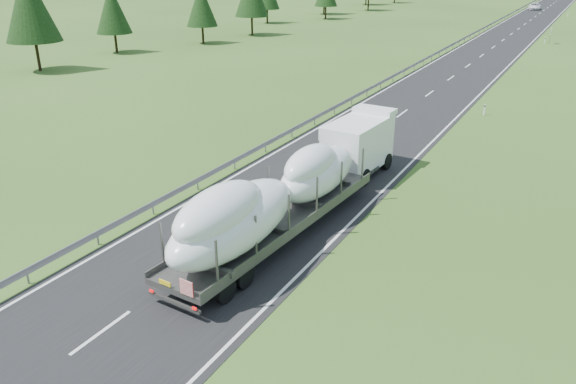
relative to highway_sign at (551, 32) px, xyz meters
The scene contains 7 objects.
ground 80.34m from the highway_sign, 95.14° to the right, with size 400.00×400.00×0.00m, color #32521B.
road_surface 21.33m from the highway_sign, 109.80° to the left, with size 10.00×400.00×0.02m, color black.
guardrail 23.57m from the highway_sign, 122.08° to the left, with size 0.10×400.00×0.76m.
marker_posts 75.01m from the highway_sign, 90.53° to the left, with size 0.13×350.08×1.00m.
highway_sign is the anchor object (origin of this frame).
boat_truck 77.77m from the highway_sign, 93.76° to the right, with size 3.93×21.16×4.30m.
distant_van 65.79m from the highway_sign, 98.44° to the left, with size 2.74×5.95×1.65m, color white.
Camera 1 is at (14.44, -20.86, 13.03)m, focal length 35.00 mm.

